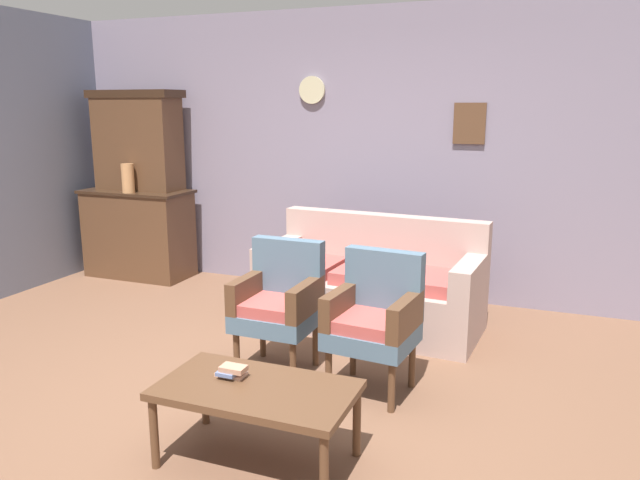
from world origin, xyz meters
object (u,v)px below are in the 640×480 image
side_cabinet (139,233)px  armchair_by_doorway (375,316)px  floral_couch (371,288)px  book_stack_on_table (231,371)px  vase_on_cabinet (128,178)px  armchair_row_middle (279,300)px  coffee_table (256,394)px

side_cabinet → armchair_by_doorway: 3.56m
floral_couch → book_stack_on_table: 2.10m
side_cabinet → vase_on_cabinet: (0.05, -0.18, 0.61)m
armchair_row_middle → book_stack_on_table: 1.06m
armchair_by_doorway → book_stack_on_table: (-0.50, -0.97, -0.05)m
coffee_table → side_cabinet: bearing=135.8°
armchair_row_middle → book_stack_on_table: (0.21, -1.04, -0.05)m
side_cabinet → armchair_row_middle: (2.42, -1.63, 0.03)m
armchair_by_doorway → coffee_table: 1.07m
armchair_by_doorway → coffee_table: bearing=-107.8°
vase_on_cabinet → book_stack_on_table: 3.65m
vase_on_cabinet → armchair_row_middle: bearing=-31.5°
armchair_row_middle → armchair_by_doorway: (0.70, -0.07, 0.00)m
side_cabinet → coffee_table: bearing=-44.2°
side_cabinet → armchair_row_middle: side_cabinet is taller
coffee_table → book_stack_on_table: book_stack_on_table is taller
vase_on_cabinet → floral_couch: 2.85m
side_cabinet → coffee_table: size_ratio=1.16×
side_cabinet → book_stack_on_table: bearing=-45.5°
book_stack_on_table → coffee_table: bearing=-16.0°
armchair_row_middle → coffee_table: bearing=-70.9°
side_cabinet → armchair_by_doorway: (3.12, -1.70, 0.03)m
armchair_by_doorway → floral_couch: bearing=107.6°
floral_couch → armchair_row_middle: (-0.35, -1.06, 0.17)m
vase_on_cabinet → armchair_by_doorway: (3.08, -1.53, -0.58)m
side_cabinet → armchair_row_middle: size_ratio=1.28×
floral_couch → coffee_table: size_ratio=1.84×
floral_couch → coffee_table: floral_couch is taller
side_cabinet → vase_on_cabinet: 0.64m
side_cabinet → floral_couch: bearing=-11.8°
side_cabinet → floral_couch: size_ratio=0.63×
vase_on_cabinet → armchair_row_middle: size_ratio=0.33×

